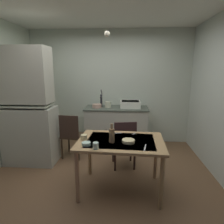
{
  "coord_description": "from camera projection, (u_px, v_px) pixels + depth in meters",
  "views": [
    {
      "loc": [
        0.39,
        -2.82,
        1.74
      ],
      "look_at": [
        0.16,
        0.23,
        1.06
      ],
      "focal_mm": 31.17,
      "sensor_mm": 36.0,
      "label": 1
    }
  ],
  "objects": [
    {
      "name": "soup_bowl_small",
      "position": [
        128.0,
        141.0,
        2.64
      ],
      "size": [
        0.18,
        0.18,
        0.04
      ],
      "primitive_type": "cylinder",
      "color": "beige",
      "rests_on": "dining_table"
    },
    {
      "name": "chair_far_side",
      "position": [
        124.0,
        143.0,
        3.42
      ],
      "size": [
        0.46,
        0.46,
        0.88
      ],
      "color": "#37231B",
      "rests_on": "ground"
    },
    {
      "name": "ground_plane",
      "position": [
        101.0,
        179.0,
        3.15
      ],
      "size": [
        4.71,
        4.71,
        0.0
      ],
      "primitive_type": "plane",
      "color": "brown"
    },
    {
      "name": "wall_back",
      "position": [
        110.0,
        87.0,
        4.62
      ],
      "size": [
        3.81,
        0.1,
        2.62
      ],
      "primitive_type": "cube",
      "color": "beige",
      "rests_on": "ground"
    },
    {
      "name": "teaspoon_near_bowl",
      "position": [
        117.0,
        133.0,
        3.01
      ],
      "size": [
        0.15,
        0.06,
        0.0
      ],
      "primitive_type": "cube",
      "rotation": [
        0.0,
        0.0,
        0.28
      ],
      "color": "beige",
      "rests_on": "dining_table"
    },
    {
      "name": "mixing_bowl_counter",
      "position": [
        97.0,
        106.0,
        4.32
      ],
      "size": [
        0.2,
        0.2,
        0.08
      ],
      "primitive_type": "cylinder",
      "color": "tan",
      "rests_on": "counter_cabinet"
    },
    {
      "name": "serving_bowl_wide",
      "position": [
        86.0,
        144.0,
        2.54
      ],
      "size": [
        0.12,
        0.12,
        0.04
      ],
      "primitive_type": "cylinder",
      "color": "#ADD1C1",
      "rests_on": "dining_table"
    },
    {
      "name": "table_knife",
      "position": [
        145.0,
        147.0,
        2.47
      ],
      "size": [
        0.05,
        0.2,
        0.0
      ],
      "primitive_type": "cube",
      "rotation": [
        0.0,
        0.0,
        4.54
      ],
      "color": "silver",
      "rests_on": "dining_table"
    },
    {
      "name": "teacup_cream",
      "position": [
        96.0,
        146.0,
        2.42
      ],
      "size": [
        0.08,
        0.08,
        0.09
      ],
      "primitive_type": "cylinder",
      "color": "#ADD1C1",
      "rests_on": "dining_table"
    },
    {
      "name": "mug_dark",
      "position": [
        84.0,
        137.0,
        2.73
      ],
      "size": [
        0.09,
        0.09,
        0.07
      ],
      "primitive_type": "cylinder",
      "color": "beige",
      "rests_on": "dining_table"
    },
    {
      "name": "stoneware_crock",
      "position": [
        108.0,
        105.0,
        4.33
      ],
      "size": [
        0.13,
        0.13,
        0.13
      ],
      "primitive_type": "cylinder",
      "color": "beige",
      "rests_on": "counter_cabinet"
    },
    {
      "name": "sink_basin",
      "position": [
        130.0,
        104.0,
        4.3
      ],
      "size": [
        0.44,
        0.34,
        0.15
      ],
      "color": "white",
      "rests_on": "counter_cabinet"
    },
    {
      "name": "dining_table",
      "position": [
        121.0,
        146.0,
        2.74
      ],
      "size": [
        1.23,
        0.89,
        0.76
      ],
      "color": "#A68255",
      "rests_on": "ground"
    },
    {
      "name": "glass_bottle",
      "position": [
        112.0,
        135.0,
        2.63
      ],
      "size": [
        0.07,
        0.07,
        0.26
      ],
      "color": "olive",
      "rests_on": "dining_table"
    },
    {
      "name": "chair_by_counter",
      "position": [
        72.0,
        135.0,
        3.81
      ],
      "size": [
        0.44,
        0.44,
        0.89
      ],
      "color": "#36281A",
      "rests_on": "ground"
    },
    {
      "name": "teaspoon_by_cup",
      "position": [
        134.0,
        134.0,
        3.0
      ],
      "size": [
        0.07,
        0.12,
        0.0
      ],
      "primitive_type": "cube",
      "rotation": [
        0.0,
        0.0,
        4.3
      ],
      "color": "beige",
      "rests_on": "dining_table"
    },
    {
      "name": "hutch_cabinet",
      "position": [
        29.0,
        111.0,
        3.52
      ],
      "size": [
        0.92,
        0.51,
        2.12
      ],
      "color": "#B4B6A4",
      "rests_on": "ground"
    },
    {
      "name": "pendant_bulb",
      "position": [
        107.0,
        34.0,
        2.69
      ],
      "size": [
        0.08,
        0.08,
        0.08
      ],
      "primitive_type": "sphere",
      "color": "#F9EFCC"
    },
    {
      "name": "counter_cabinet",
      "position": [
        116.0,
        127.0,
        4.44
      ],
      "size": [
        1.4,
        0.64,
        0.9
      ],
      "color": "#B4B6A4",
      "rests_on": "ground"
    },
    {
      "name": "hand_pump",
      "position": [
        101.0,
        100.0,
        4.37
      ],
      "size": [
        0.05,
        0.27,
        0.39
      ],
      "color": "#232328",
      "rests_on": "counter_cabinet"
    }
  ]
}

